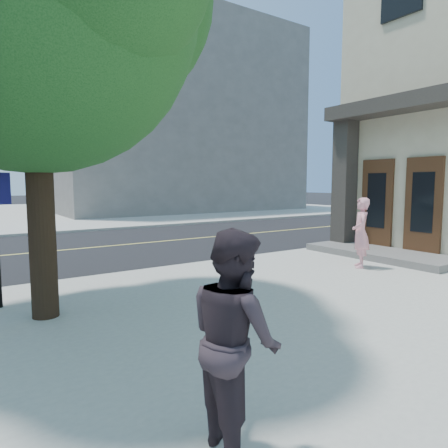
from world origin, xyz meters
TOP-DOWN VIEW (x-y plane):
  - sidewalk_ne at (13.50, 21.50)m, footprint 29.00×25.00m
  - filler_ne at (14.00, 22.00)m, footprint 18.00×16.00m
  - man_on_phone at (7.58, -2.74)m, footprint 0.71×0.71m
  - pedestrian at (1.35, -6.30)m, footprint 0.75×0.90m

SIDE VIEW (x-z plane):
  - sidewalk_ne at x=13.50m, z-range 0.00..0.12m
  - man_on_phone at x=7.58m, z-range 0.12..1.79m
  - pedestrian at x=1.35m, z-range 0.12..1.79m
  - filler_ne at x=14.00m, z-range 0.12..14.12m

